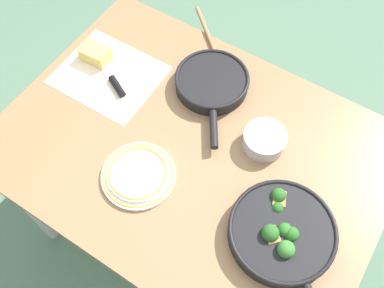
% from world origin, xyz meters
% --- Properties ---
extents(ground_plane, '(14.00, 14.00, 0.00)m').
position_xyz_m(ground_plane, '(0.00, 0.00, 0.00)').
color(ground_plane, '#51755B').
extents(dining_table_red, '(1.17, 0.85, 0.78)m').
position_xyz_m(dining_table_red, '(0.00, 0.00, 0.68)').
color(dining_table_red, olive).
rests_on(dining_table_red, ground_plane).
extents(skillet_broccoli, '(0.36, 0.32, 0.08)m').
position_xyz_m(skillet_broccoli, '(-0.35, 0.10, 0.80)').
color(skillet_broccoli, black).
rests_on(skillet_broccoli, dining_table_red).
extents(skillet_eggs, '(0.27, 0.34, 0.05)m').
position_xyz_m(skillet_eggs, '(0.07, -0.23, 0.80)').
color(skillet_eggs, black).
rests_on(skillet_eggs, dining_table_red).
extents(wooden_spoon, '(0.30, 0.27, 0.02)m').
position_xyz_m(wooden_spoon, '(0.13, -0.35, 0.78)').
color(wooden_spoon, '#996B42').
rests_on(wooden_spoon, dining_table_red).
extents(parchment_sheet, '(0.34, 0.28, 0.00)m').
position_xyz_m(parchment_sheet, '(0.39, -0.08, 0.78)').
color(parchment_sheet, silver).
rests_on(parchment_sheet, dining_table_red).
extents(grater_knife, '(0.26, 0.15, 0.02)m').
position_xyz_m(grater_knife, '(0.38, -0.08, 0.78)').
color(grater_knife, silver).
rests_on(grater_knife, dining_table_red).
extents(cheese_block, '(0.10, 0.07, 0.05)m').
position_xyz_m(cheese_block, '(0.47, -0.12, 0.80)').
color(cheese_block, '#E0C15B').
rests_on(cheese_block, dining_table_red).
extents(dinner_plate_stack, '(0.22, 0.22, 0.03)m').
position_xyz_m(dinner_plate_stack, '(0.08, 0.17, 0.79)').
color(dinner_plate_stack, white).
rests_on(dinner_plate_stack, dining_table_red).
extents(prep_bowl_steel, '(0.13, 0.13, 0.05)m').
position_xyz_m(prep_bowl_steel, '(-0.18, -0.13, 0.80)').
color(prep_bowl_steel, '#B7B7BC').
rests_on(prep_bowl_steel, dining_table_red).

